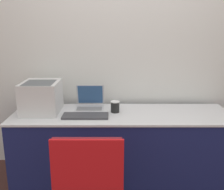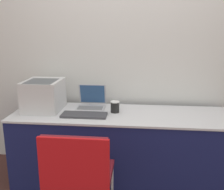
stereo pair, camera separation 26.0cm
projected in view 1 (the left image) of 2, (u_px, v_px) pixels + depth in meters
The scene contains 7 objects.
wall_back at pixel (121, 52), 2.89m from camera, with size 8.00×0.05×2.60m.
table at pixel (122, 147), 2.71m from camera, with size 2.18×0.67×0.73m.
printer at pixel (41, 96), 2.62m from camera, with size 0.36×0.41×0.31m.
laptop_left at pixel (90, 104), 2.76m from camera, with size 0.29×0.30×0.24m.
external_keyboard at pixel (85, 116), 2.51m from camera, with size 0.44×0.18×0.02m.
coffee_cup at pixel (115, 107), 2.64m from camera, with size 0.09×0.09×0.11m.
chair at pixel (89, 173), 1.93m from camera, with size 0.50×0.49×0.85m.
Camera 1 is at (-0.10, -2.17, 1.56)m, focal length 42.00 mm.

